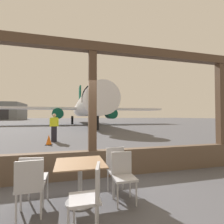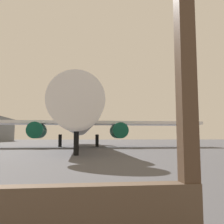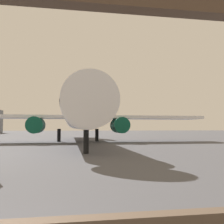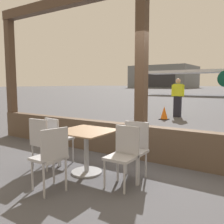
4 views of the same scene
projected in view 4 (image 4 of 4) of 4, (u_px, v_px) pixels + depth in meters
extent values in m
cube|color=brown|center=(141.00, 142.00, 4.99)|extent=(8.54, 0.24, 0.68)
cube|color=#4C3828|center=(11.00, 79.00, 7.12)|extent=(0.20, 0.20, 3.28)
cube|color=#4C3828|center=(141.00, 77.00, 4.84)|extent=(0.20, 0.20, 3.28)
cube|color=#8C6B4C|center=(86.00, 131.00, 4.13)|extent=(0.87, 0.87, 0.02)
cylinder|color=#9EA0A5|center=(86.00, 152.00, 4.17)|extent=(0.08, 0.08, 0.71)
cylinder|color=#9EA0A5|center=(87.00, 172.00, 4.21)|extent=(0.52, 0.52, 0.03)
cube|color=#B2B2B7|center=(121.00, 158.00, 3.59)|extent=(0.40, 0.40, 0.04)
cube|color=#B2B2B7|center=(127.00, 140.00, 3.71)|extent=(0.40, 0.05, 0.42)
cylinder|color=#B2B2B7|center=(124.00, 179.00, 3.38)|extent=(0.03, 0.03, 0.44)
cylinder|color=#B2B2B7|center=(104.00, 173.00, 3.57)|extent=(0.03, 0.03, 0.44)
cylinder|color=#B2B2B7|center=(137.00, 171.00, 3.66)|extent=(0.03, 0.03, 0.44)
cylinder|color=#B2B2B7|center=(118.00, 167.00, 3.85)|extent=(0.03, 0.03, 0.44)
cube|color=#B2B2B7|center=(49.00, 158.00, 3.47)|extent=(0.40, 0.40, 0.04)
cube|color=#B2B2B7|center=(55.00, 144.00, 3.31)|extent=(0.13, 0.40, 0.42)
cylinder|color=#B2B2B7|center=(32.00, 174.00, 3.50)|extent=(0.03, 0.03, 0.47)
cylinder|color=#B2B2B7|center=(54.00, 168.00, 3.73)|extent=(0.03, 0.03, 0.47)
cylinder|color=#B2B2B7|center=(44.00, 181.00, 3.25)|extent=(0.03, 0.03, 0.47)
cylinder|color=#B2B2B7|center=(66.00, 175.00, 3.48)|extent=(0.03, 0.03, 0.47)
cube|color=#B2B2B7|center=(46.00, 143.00, 4.44)|extent=(0.40, 0.40, 0.04)
cube|color=#B2B2B7|center=(38.00, 132.00, 4.26)|extent=(0.40, 0.06, 0.44)
cylinder|color=#B2B2B7|center=(47.00, 152.00, 4.70)|extent=(0.03, 0.03, 0.45)
cylinder|color=#B2B2B7|center=(60.00, 154.00, 4.53)|extent=(0.03, 0.03, 0.45)
cylinder|color=#B2B2B7|center=(33.00, 156.00, 4.41)|extent=(0.03, 0.03, 0.45)
cylinder|color=#B2B2B7|center=(47.00, 159.00, 4.24)|extent=(0.03, 0.03, 0.45)
cube|color=#B2B2B7|center=(60.00, 138.00, 4.73)|extent=(0.40, 0.40, 0.04)
cube|color=#B2B2B7|center=(52.00, 129.00, 4.58)|extent=(0.40, 0.11, 0.38)
cylinder|color=#B2B2B7|center=(63.00, 147.00, 5.00)|extent=(0.03, 0.03, 0.47)
cylinder|color=#B2B2B7|center=(73.00, 150.00, 4.77)|extent=(0.03, 0.03, 0.47)
cylinder|color=#B2B2B7|center=(48.00, 150.00, 4.75)|extent=(0.03, 0.03, 0.47)
cylinder|color=#B2B2B7|center=(58.00, 154.00, 4.52)|extent=(0.03, 0.03, 0.47)
cube|color=#B2B2B7|center=(132.00, 152.00, 3.88)|extent=(0.40, 0.40, 0.04)
cube|color=#B2B2B7|center=(137.00, 135.00, 4.01)|extent=(0.40, 0.09, 0.44)
cylinder|color=#B2B2B7|center=(139.00, 171.00, 3.68)|extent=(0.03, 0.03, 0.45)
cylinder|color=#B2B2B7|center=(118.00, 167.00, 3.83)|extent=(0.03, 0.03, 0.45)
cylinder|color=#B2B2B7|center=(146.00, 164.00, 3.98)|extent=(0.03, 0.03, 0.45)
cylinder|color=#B2B2B7|center=(126.00, 161.00, 4.13)|extent=(0.03, 0.03, 0.45)
cube|color=silver|center=(202.00, 71.00, 31.74)|extent=(14.83, 4.20, 0.36)
cube|color=black|center=(177.00, 107.00, 11.23)|extent=(0.32, 0.20, 0.95)
cube|color=yellow|center=(178.00, 90.00, 11.15)|extent=(0.40, 0.22, 0.55)
sphere|color=tan|center=(178.00, 81.00, 11.10)|extent=(0.22, 0.22, 0.22)
cylinder|color=yellow|center=(173.00, 91.00, 11.17)|extent=(0.09, 0.09, 0.52)
cylinder|color=yellow|center=(183.00, 91.00, 11.13)|extent=(0.09, 0.09, 0.52)
cone|color=orange|center=(164.00, 113.00, 10.42)|extent=(0.32, 0.32, 0.56)
cube|color=black|center=(164.00, 119.00, 10.45)|extent=(0.36, 0.36, 0.03)
cube|color=slate|center=(165.00, 77.00, 86.80)|extent=(19.78, 17.64, 7.54)
cube|color=#2D2D33|center=(154.00, 80.00, 79.56)|extent=(13.84, 0.10, 4.52)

